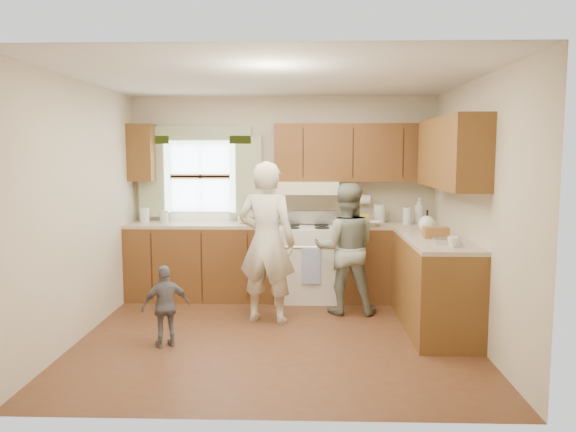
{
  "coord_description": "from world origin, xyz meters",
  "views": [
    {
      "loc": [
        0.28,
        -5.36,
        1.81
      ],
      "look_at": [
        0.1,
        0.4,
        1.15
      ],
      "focal_mm": 35.0,
      "sensor_mm": 36.0,
      "label": 1
    }
  ],
  "objects_px": {
    "woman_left": "(267,242)",
    "woman_right": "(346,249)",
    "child": "(166,306)",
    "stove": "(307,262)"
  },
  "relations": [
    {
      "from": "woman_left",
      "to": "woman_right",
      "type": "distance_m",
      "value": 0.94
    },
    {
      "from": "woman_right",
      "to": "child",
      "type": "height_order",
      "value": "woman_right"
    },
    {
      "from": "stove",
      "to": "woman_right",
      "type": "xyz_separation_m",
      "value": [
        0.43,
        -0.59,
        0.27
      ]
    },
    {
      "from": "child",
      "to": "stove",
      "type": "bearing_deg",
      "value": -153.85
    },
    {
      "from": "stove",
      "to": "woman_right",
      "type": "relative_size",
      "value": 0.73
    },
    {
      "from": "woman_left",
      "to": "stove",
      "type": "bearing_deg",
      "value": -99.73
    },
    {
      "from": "woman_left",
      "to": "woman_right",
      "type": "xyz_separation_m",
      "value": [
        0.86,
        0.35,
        -0.12
      ]
    },
    {
      "from": "woman_left",
      "to": "child",
      "type": "height_order",
      "value": "woman_left"
    },
    {
      "from": "stove",
      "to": "woman_left",
      "type": "relative_size",
      "value": 0.62
    },
    {
      "from": "woman_left",
      "to": "woman_right",
      "type": "bearing_deg",
      "value": -142.89
    }
  ]
}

